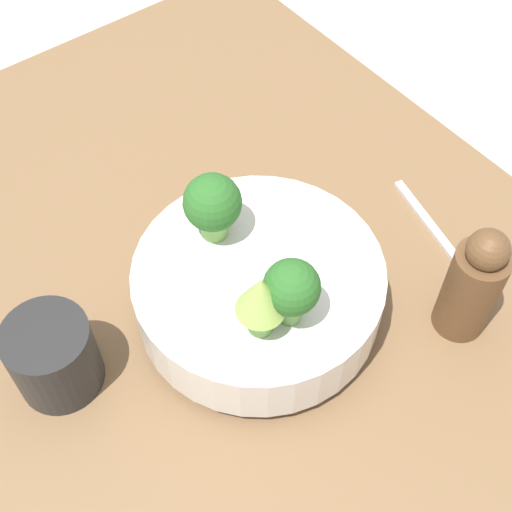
# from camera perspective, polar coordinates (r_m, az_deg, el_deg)

# --- Properties ---
(ground_plane) EXTENTS (6.00, 6.00, 0.00)m
(ground_plane) POSITION_cam_1_polar(r_m,az_deg,el_deg) (0.80, -0.78, -6.42)
(ground_plane) COLOR #ADA89E
(table) EXTENTS (1.09, 0.78, 0.03)m
(table) POSITION_cam_1_polar(r_m,az_deg,el_deg) (0.79, -0.80, -5.80)
(table) COLOR brown
(table) RESTS_ON ground_plane
(bowl) EXTENTS (0.26, 0.26, 0.08)m
(bowl) POSITION_cam_1_polar(r_m,az_deg,el_deg) (0.74, -0.00, -2.47)
(bowl) COLOR silver
(bowl) RESTS_ON table
(broccoli_floret_left) EXTENTS (0.05, 0.05, 0.08)m
(broccoli_floret_left) POSITION_cam_1_polar(r_m,az_deg,el_deg) (0.64, 2.86, -2.67)
(broccoli_floret_left) COLOR #609347
(broccoli_floret_left) RESTS_ON bowl
(broccoli_floret_right) EXTENTS (0.06, 0.06, 0.08)m
(broccoli_floret_right) POSITION_cam_1_polar(r_m,az_deg,el_deg) (0.71, -3.50, 4.13)
(broccoli_floret_right) COLOR #7AB256
(broccoli_floret_right) RESTS_ON bowl
(romanesco_piece_far) EXTENTS (0.05, 0.05, 0.08)m
(romanesco_piece_far) POSITION_cam_1_polar(r_m,az_deg,el_deg) (0.63, 0.38, -3.42)
(romanesco_piece_far) COLOR #6BA34C
(romanesco_piece_far) RESTS_ON bowl
(cup) EXTENTS (0.09, 0.09, 0.09)m
(cup) POSITION_cam_1_polar(r_m,az_deg,el_deg) (0.73, -15.89, -7.74)
(cup) COLOR black
(cup) RESTS_ON table
(pepper_mill) EXTENTS (0.06, 0.06, 0.15)m
(pepper_mill) POSITION_cam_1_polar(r_m,az_deg,el_deg) (0.75, 16.96, -2.20)
(pepper_mill) COLOR brown
(pepper_mill) RESTS_ON table
(fork) EXTENTS (0.17, 0.05, 0.01)m
(fork) POSITION_cam_1_polar(r_m,az_deg,el_deg) (0.86, 14.26, 1.75)
(fork) COLOR silver
(fork) RESTS_ON table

